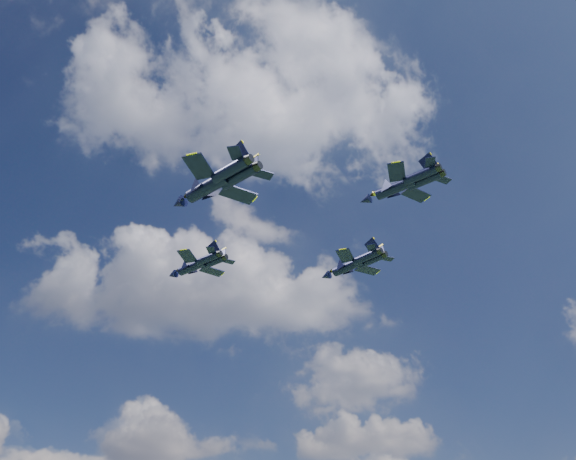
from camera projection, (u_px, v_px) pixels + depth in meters
The scene contains 4 objects.
jet_lead at pixel (191, 267), 106.34m from camera, with size 14.04×11.76×3.55m.
jet_left at pixel (205, 188), 83.80m from camera, with size 16.67×14.96×4.32m.
jet_right at pixel (346, 267), 108.81m from camera, with size 14.10×13.56×3.76m.
jet_slot at pixel (393, 189), 87.74m from camera, with size 14.12×11.93×3.58m.
Camera 1 is at (-7.61, -80.05, 6.98)m, focal length 35.00 mm.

